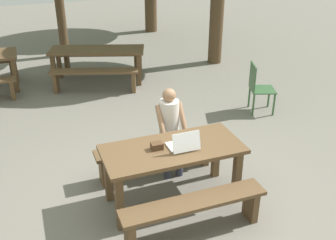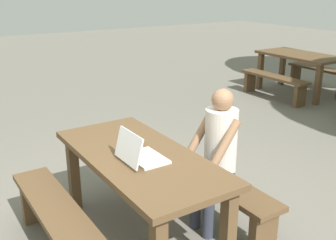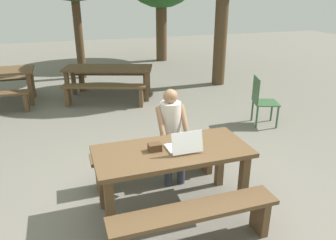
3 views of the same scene
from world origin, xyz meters
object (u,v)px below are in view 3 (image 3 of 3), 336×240
(person_seated, at_px, (171,130))
(plastic_chair, at_px, (261,100))
(small_pouch, at_px, (155,147))
(picnic_table_mid, at_px, (108,72))
(picnic_table_front, at_px, (172,159))
(laptop, at_px, (184,145))

(person_seated, relative_size, plastic_chair, 1.36)
(small_pouch, relative_size, picnic_table_mid, 0.06)
(small_pouch, height_order, picnic_table_mid, small_pouch)
(picnic_table_mid, bearing_deg, person_seated, -67.97)
(plastic_chair, bearing_deg, person_seated, 140.11)
(small_pouch, relative_size, plastic_chair, 0.15)
(small_pouch, height_order, plastic_chair, plastic_chair)
(picnic_table_front, xyz_separation_m, person_seated, (0.21, 0.62, 0.08))
(small_pouch, bearing_deg, laptop, -17.52)
(picnic_table_mid, bearing_deg, small_pouch, -73.38)
(person_seated, height_order, picnic_table_mid, person_seated)
(picnic_table_front, height_order, picnic_table_mid, picnic_table_front)
(plastic_chair, distance_m, picnic_table_mid, 3.61)
(picnic_table_front, distance_m, person_seated, 0.66)
(picnic_table_front, xyz_separation_m, picnic_table_mid, (-0.00, 4.57, -0.02))
(person_seated, xyz_separation_m, picnic_table_mid, (-0.21, 3.95, -0.09))
(plastic_chair, bearing_deg, small_pouch, 145.50)
(picnic_table_front, height_order, person_seated, person_seated)
(laptop, relative_size, picnic_table_mid, 0.16)
(picnic_table_front, distance_m, laptop, 0.23)
(person_seated, xyz_separation_m, plastic_chair, (2.26, 1.32, -0.24))
(picnic_table_mid, bearing_deg, picnic_table_front, -70.98)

